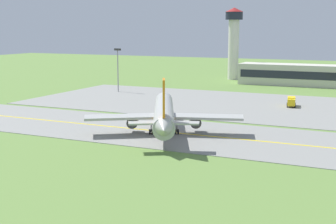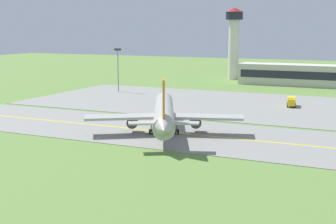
{
  "view_description": "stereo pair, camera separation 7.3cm",
  "coord_description": "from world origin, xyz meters",
  "views": [
    {
      "loc": [
        39.49,
        -89.18,
        21.34
      ],
      "look_at": [
        -2.38,
        1.74,
        4.0
      ],
      "focal_mm": 51.73,
      "sensor_mm": 36.0,
      "label": 1
    },
    {
      "loc": [
        39.56,
        -89.15,
        21.34
      ],
      "look_at": [
        -2.38,
        1.74,
        4.0
      ],
      "focal_mm": 51.73,
      "sensor_mm": 36.0,
      "label": 2
    }
  ],
  "objects": [
    {
      "name": "airplane_lead",
      "position": [
        -2.18,
        -0.71,
        4.13
      ],
      "size": [
        30.86,
        37.29,
        12.7
      ],
      "color": "#ADADA8",
      "rests_on": "ground"
    },
    {
      "name": "service_truck_fuel",
      "position": [
        15.29,
        44.7,
        1.53
      ],
      "size": [
        3.2,
        6.28,
        2.6
      ],
      "color": "yellow",
      "rests_on": "ground"
    },
    {
      "name": "taxiway_centreline",
      "position": [
        0.0,
        0.0,
        0.11
      ],
      "size": [
        220.0,
        0.6,
        0.01
      ],
      "primitive_type": "cube",
      "color": "yellow",
      "rests_on": "taxiway_strip"
    },
    {
      "name": "control_tower",
      "position": [
        -21.07,
        108.04,
        17.82
      ],
      "size": [
        7.6,
        7.6,
        29.87
      ],
      "color": "silver",
      "rests_on": "ground"
    },
    {
      "name": "apron_pad",
      "position": [
        10.0,
        42.0,
        0.05
      ],
      "size": [
        140.0,
        52.0,
        0.1
      ],
      "primitive_type": "cube",
      "color": "gray",
      "rests_on": "ground"
    },
    {
      "name": "terminal_building",
      "position": [
        13.7,
        97.07,
        3.99
      ],
      "size": [
        55.38,
        11.27,
        9.15
      ],
      "color": "beige",
      "rests_on": "ground"
    },
    {
      "name": "taxiway_strip",
      "position": [
        0.0,
        0.0,
        0.05
      ],
      "size": [
        240.0,
        28.0,
        0.1
      ],
      "primitive_type": "cube",
      "color": "gray",
      "rests_on": "ground"
    },
    {
      "name": "ground_plane",
      "position": [
        0.0,
        0.0,
        0.0
      ],
      "size": [
        500.0,
        500.0,
        0.0
      ],
      "primitive_type": "plane",
      "color": "olive"
    },
    {
      "name": "apron_light_mast",
      "position": [
        -44.36,
        52.29,
        9.33
      ],
      "size": [
        2.4,
        0.5,
        14.7
      ],
      "color": "gray",
      "rests_on": "ground"
    }
  ]
}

